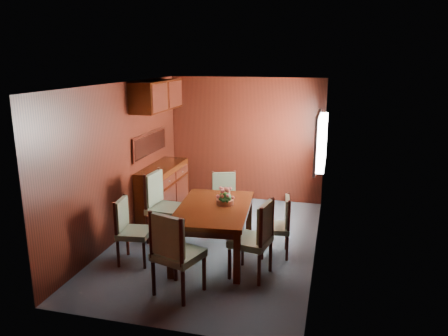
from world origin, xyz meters
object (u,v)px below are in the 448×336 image
(sideboard, at_px, (163,190))
(dining_table, at_px, (214,214))
(chair_left_near, at_px, (129,227))
(flower_centerpiece, at_px, (225,196))
(chair_right_near, at_px, (257,235))
(chair_head, at_px, (174,250))

(sideboard, height_order, dining_table, sideboard)
(sideboard, distance_m, dining_table, 1.98)
(chair_left_near, relative_size, flower_centerpiece, 3.50)
(chair_right_near, distance_m, chair_head, 1.10)
(dining_table, bearing_deg, sideboard, 127.99)
(sideboard, height_order, chair_right_near, chair_right_near)
(sideboard, bearing_deg, dining_table, -46.65)
(dining_table, xyz_separation_m, chair_left_near, (-1.07, -0.46, -0.12))
(chair_right_near, xyz_separation_m, chair_head, (-0.85, -0.71, 0.02))
(dining_table, height_order, flower_centerpiece, flower_centerpiece)
(dining_table, distance_m, chair_head, 1.17)
(chair_head, xyz_separation_m, flower_centerpiece, (0.28, 1.29, 0.27))
(sideboard, relative_size, flower_centerpiece, 5.32)
(dining_table, distance_m, flower_centerpiece, 0.30)
(chair_left_near, distance_m, chair_right_near, 1.76)
(dining_table, height_order, chair_left_near, chair_left_near)
(sideboard, xyz_separation_m, chair_right_near, (2.04, -1.88, 0.12))
(dining_table, bearing_deg, chair_right_near, -38.48)
(sideboard, distance_m, chair_head, 2.86)
(flower_centerpiece, bearing_deg, chair_right_near, -46.20)
(chair_left_near, bearing_deg, flower_centerpiece, 108.94)
(chair_left_near, height_order, chair_head, chair_head)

